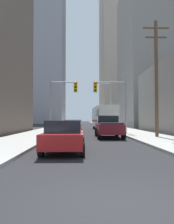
{
  "coord_description": "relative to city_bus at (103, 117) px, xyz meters",
  "views": [
    {
      "loc": [
        -0.65,
        -4.07,
        1.58
      ],
      "look_at": [
        0.0,
        25.83,
        2.54
      ],
      "focal_mm": 36.58,
      "sensor_mm": 36.0,
      "label": 1
    }
  ],
  "objects": [
    {
      "name": "ground_plane",
      "position": [
        -2.51,
        -29.72,
        -1.93
      ],
      "size": [
        400.0,
        400.0,
        0.0
      ],
      "primitive_type": "plane",
      "color": "black"
    },
    {
      "name": "building_right_far_highrise",
      "position": [
        14.14,
        61.72,
        28.18
      ],
      "size": [
        18.42,
        25.73,
        60.21
      ],
      "primitive_type": "cube",
      "color": "#B7A893",
      "rests_on": "ground"
    },
    {
      "name": "sidewalk_right",
      "position": [
        2.65,
        20.28,
        -1.85
      ],
      "size": [
        3.89,
        160.0,
        0.15
      ],
      "primitive_type": "cube",
      "color": "#9E9E99",
      "rests_on": "ground"
    },
    {
      "name": "building_left_far_tower",
      "position": [
        -17.86,
        57.24,
        27.6
      ],
      "size": [
        14.82,
        18.83,
        59.05
      ],
      "primitive_type": "cube",
      "color": "#93939E",
      "rests_on": "ground"
    },
    {
      "name": "pickup_truck_maroon",
      "position": [
        -0.86,
        -13.99,
        -1.0
      ],
      "size": [
        2.2,
        5.44,
        1.9
      ],
      "color": "maroon",
      "rests_on": "ground"
    },
    {
      "name": "sedan_white",
      "position": [
        -4.18,
        -9.35,
        -1.16
      ],
      "size": [
        1.95,
        4.22,
        1.52
      ],
      "color": "white",
      "rests_on": "ground"
    },
    {
      "name": "sedan_red",
      "position": [
        -4.01,
        -22.87,
        -1.16
      ],
      "size": [
        1.95,
        4.21,
        1.52
      ],
      "color": "maroon",
      "rests_on": "ground"
    },
    {
      "name": "utility_pole_right",
      "position": [
        3.04,
        -15.0,
        3.28
      ],
      "size": [
        2.2,
        0.28,
        9.86
      ],
      "color": "brown",
      "rests_on": "ground"
    },
    {
      "name": "building_right_mid_block",
      "position": [
        14.32,
        15.84,
        13.92
      ],
      "size": [
        16.5,
        18.19,
        31.7
      ],
      "primitive_type": "cube",
      "color": "gray",
      "rests_on": "ground"
    },
    {
      "name": "sidewalk_left",
      "position": [
        -7.68,
        20.28,
        -1.85
      ],
      "size": [
        3.89,
        160.0,
        0.15
      ],
      "primitive_type": "cube",
      "color": "#9E9E99",
      "rests_on": "ground"
    },
    {
      "name": "traffic_signal_near_left",
      "position": [
        -5.19,
        -10.57,
        2.06
      ],
      "size": [
        2.79,
        0.44,
        6.0
      ],
      "color": "gray",
      "rests_on": "ground"
    },
    {
      "name": "street_lamp_right",
      "position": [
        0.98,
        2.05,
        2.64
      ],
      "size": [
        2.67,
        0.32,
        7.5
      ],
      "color": "gray",
      "rests_on": "ground"
    },
    {
      "name": "sedan_beige",
      "position": [
        -4.1,
        -2.53,
        -1.16
      ],
      "size": [
        1.95,
        4.26,
        1.52
      ],
      "color": "#C6B793",
      "rests_on": "ground"
    },
    {
      "name": "traffic_signal_near_right",
      "position": [
        -0.12,
        -10.57,
        2.1
      ],
      "size": [
        3.4,
        0.44,
        6.0
      ],
      "color": "gray",
      "rests_on": "ground"
    },
    {
      "name": "city_bus",
      "position": [
        0.0,
        0.0,
        0.0
      ],
      "size": [
        2.9,
        11.58,
        3.4
      ],
      "color": "silver",
      "rests_on": "ground"
    }
  ]
}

